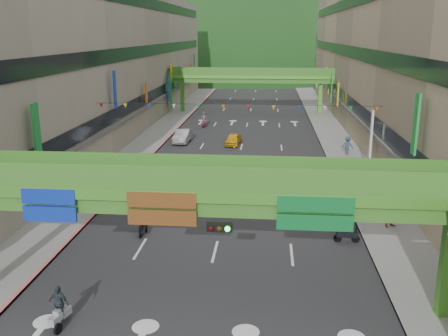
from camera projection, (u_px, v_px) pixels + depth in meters
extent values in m
cube|color=#28282B|center=(246.00, 130.00, 65.89)|extent=(18.00, 140.00, 0.02)
cube|color=gray|center=(164.00, 128.00, 66.83)|extent=(4.00, 140.00, 0.15)
cube|color=gray|center=(330.00, 131.00, 64.93)|extent=(4.00, 140.00, 0.15)
cube|color=#CC5959|center=(178.00, 128.00, 66.66)|extent=(0.20, 140.00, 0.18)
cube|color=gray|center=(315.00, 131.00, 65.09)|extent=(0.20, 140.00, 0.18)
cube|color=#9E937F|center=(101.00, 56.00, 65.04)|extent=(12.00, 95.00, 19.00)
cube|color=black|center=(148.00, 97.00, 65.91)|extent=(0.08, 90.25, 1.40)
cube|color=black|center=(146.00, 51.00, 64.34)|extent=(0.08, 90.25, 1.40)
cube|color=black|center=(144.00, 2.00, 62.76)|extent=(0.08, 90.25, 1.40)
cube|color=gray|center=(400.00, 57.00, 61.76)|extent=(12.00, 95.00, 19.00)
cube|color=black|center=(347.00, 100.00, 63.67)|extent=(0.08, 90.25, 1.40)
cube|color=black|center=(350.00, 52.00, 62.10)|extent=(0.08, 90.25, 1.40)
cube|color=black|center=(354.00, 1.00, 60.52)|extent=(0.08, 90.25, 1.40)
cube|color=#4C9E2D|center=(200.00, 190.00, 22.10)|extent=(28.00, 2.20, 0.50)
cube|color=#387223|center=(200.00, 203.00, 22.26)|extent=(28.00, 1.76, 0.70)
cube|color=#4C9E2D|center=(447.00, 269.00, 22.03)|extent=(0.60, 0.60, 4.80)
cube|color=#387223|center=(196.00, 179.00, 20.89)|extent=(28.00, 0.12, 1.10)
cube|color=#387223|center=(203.00, 166.00, 22.89)|extent=(28.00, 0.12, 1.10)
cube|color=navy|center=(49.00, 206.00, 21.78)|extent=(2.40, 0.12, 1.50)
cube|color=#593314|center=(162.00, 210.00, 21.35)|extent=(3.00, 0.12, 1.50)
cube|color=#0C5926|center=(315.00, 215.00, 20.79)|extent=(3.20, 0.12, 1.50)
cube|color=black|center=(220.00, 227.00, 21.16)|extent=(1.10, 0.28, 0.35)
cube|color=#4C9E2D|center=(251.00, 77.00, 78.80)|extent=(28.00, 2.20, 0.50)
cube|color=#387223|center=(251.00, 80.00, 78.96)|extent=(28.00, 1.76, 0.70)
cube|color=#4C9E2D|center=(182.00, 97.00, 80.63)|extent=(0.60, 0.60, 4.80)
cube|color=#4C9E2D|center=(320.00, 99.00, 78.73)|extent=(0.60, 0.60, 4.80)
cube|color=#387223|center=(250.00, 72.00, 77.59)|extent=(28.00, 0.12, 1.10)
cube|color=#387223|center=(251.00, 71.00, 79.59)|extent=(28.00, 0.12, 1.10)
ellipsoid|color=#1C4419|center=(218.00, 70.00, 172.90)|extent=(168.00, 140.00, 112.00)
ellipsoid|color=#1C4419|center=(328.00, 67.00, 188.67)|extent=(208.00, 176.00, 128.00)
cylinder|color=black|center=(236.00, 105.00, 45.05)|extent=(26.00, 0.03, 0.03)
cone|color=red|center=(101.00, 106.00, 46.19)|extent=(0.36, 0.36, 0.40)
cone|color=gold|center=(125.00, 106.00, 46.00)|extent=(0.36, 0.36, 0.40)
cone|color=#193FB2|center=(150.00, 106.00, 45.80)|extent=(0.36, 0.36, 0.40)
cone|color=silver|center=(174.00, 106.00, 45.61)|extent=(0.36, 0.36, 0.40)
cone|color=#198C33|center=(199.00, 107.00, 45.41)|extent=(0.36, 0.36, 0.40)
cone|color=orange|center=(223.00, 107.00, 45.21)|extent=(0.36, 0.36, 0.40)
cone|color=red|center=(248.00, 107.00, 45.02)|extent=(0.36, 0.36, 0.40)
cone|color=gold|center=(274.00, 108.00, 44.82)|extent=(0.36, 0.36, 0.40)
cone|color=#193FB2|center=(299.00, 108.00, 44.62)|extent=(0.36, 0.36, 0.40)
cone|color=silver|center=(325.00, 108.00, 44.43)|extent=(0.36, 0.36, 0.40)
cone|color=#198C33|center=(351.00, 109.00, 44.23)|extent=(0.36, 0.36, 0.40)
cone|color=orange|center=(377.00, 109.00, 44.03)|extent=(0.36, 0.36, 0.40)
cube|color=black|center=(143.00, 227.00, 31.73)|extent=(0.52, 1.33, 0.35)
cube|color=black|center=(143.00, 223.00, 31.67)|extent=(0.37, 0.58, 0.18)
cube|color=black|center=(146.00, 216.00, 32.12)|extent=(0.55, 0.13, 0.06)
cylinder|color=black|center=(146.00, 228.00, 32.33)|extent=(0.16, 0.51, 0.50)
cylinder|color=black|center=(140.00, 234.00, 31.30)|extent=(0.16, 0.51, 0.50)
imported|color=#475863|center=(143.00, 218.00, 31.57)|extent=(0.63, 0.46, 1.62)
cube|color=black|center=(260.00, 181.00, 41.55)|extent=(0.64, 1.35, 0.35)
cube|color=black|center=(260.00, 178.00, 41.49)|extent=(0.42, 0.60, 0.18)
cube|color=black|center=(262.00, 173.00, 41.93)|extent=(0.55, 0.18, 0.06)
cylinder|color=black|center=(261.00, 182.00, 42.14)|extent=(0.21, 0.51, 0.50)
cylinder|color=black|center=(258.00, 186.00, 41.13)|extent=(0.21, 0.51, 0.50)
imported|color=brown|center=(260.00, 174.00, 41.39)|extent=(0.91, 0.78, 1.62)
cube|color=gray|center=(60.00, 316.00, 21.75)|extent=(0.64, 1.35, 0.35)
cube|color=gray|center=(59.00, 311.00, 21.68)|extent=(0.42, 0.60, 0.18)
cube|color=gray|center=(61.00, 299.00, 22.14)|extent=(0.55, 0.18, 0.06)
cylinder|color=black|center=(63.00, 315.00, 22.35)|extent=(0.21, 0.51, 0.50)
cylinder|color=black|center=(58.00, 329.00, 21.30)|extent=(0.21, 0.51, 0.50)
imported|color=#222B31|center=(59.00, 303.00, 21.58)|extent=(1.04, 0.61, 1.65)
cube|color=maroon|center=(204.00, 123.00, 67.85)|extent=(0.48, 1.33, 0.35)
cube|color=maroon|center=(204.00, 121.00, 67.78)|extent=(0.35, 0.58, 0.18)
cube|color=maroon|center=(205.00, 119.00, 68.24)|extent=(0.55, 0.12, 0.06)
cylinder|color=black|center=(205.00, 125.00, 68.45)|extent=(0.15, 0.51, 0.50)
cylinder|color=black|center=(203.00, 126.00, 67.41)|extent=(0.15, 0.51, 0.50)
imported|color=#4A4851|center=(204.00, 118.00, 67.67)|extent=(0.93, 0.66, 1.80)
cube|color=black|center=(347.00, 234.00, 30.56)|extent=(1.31, 0.39, 0.35)
cube|color=black|center=(347.00, 230.00, 30.49)|extent=(0.56, 0.31, 0.18)
cube|color=black|center=(357.00, 227.00, 30.39)|extent=(0.08, 0.55, 0.06)
cylinder|color=black|center=(356.00, 239.00, 30.60)|extent=(0.50, 0.11, 0.50)
cylinder|color=black|center=(338.00, 238.00, 30.67)|extent=(0.50, 0.11, 0.50)
cube|color=black|center=(342.00, 221.00, 32.67)|extent=(1.31, 0.39, 0.35)
cube|color=black|center=(342.00, 217.00, 32.61)|extent=(0.56, 0.31, 0.18)
cube|color=black|center=(351.00, 214.00, 32.51)|extent=(0.08, 0.55, 0.06)
cylinder|color=black|center=(350.00, 225.00, 32.72)|extent=(0.50, 0.11, 0.50)
cylinder|color=black|center=(333.00, 225.00, 32.78)|extent=(0.50, 0.11, 0.50)
cube|color=black|center=(338.00, 210.00, 34.79)|extent=(1.31, 0.39, 0.35)
cube|color=black|center=(338.00, 206.00, 34.72)|extent=(0.56, 0.31, 0.18)
cube|color=black|center=(346.00, 203.00, 34.62)|extent=(0.08, 0.55, 0.06)
cylinder|color=black|center=(345.00, 214.00, 34.83)|extent=(0.50, 0.11, 0.50)
cylinder|color=black|center=(329.00, 213.00, 34.90)|extent=(0.50, 0.11, 0.50)
cube|color=black|center=(334.00, 199.00, 36.90)|extent=(1.31, 0.39, 0.35)
cube|color=black|center=(334.00, 196.00, 36.84)|extent=(0.56, 0.31, 0.18)
cube|color=black|center=(342.00, 193.00, 36.74)|extent=(0.08, 0.55, 0.06)
cylinder|color=black|center=(341.00, 203.00, 36.95)|extent=(0.50, 0.11, 0.50)
cylinder|color=black|center=(326.00, 203.00, 37.01)|extent=(0.50, 0.11, 0.50)
cube|color=black|center=(330.00, 190.00, 39.02)|extent=(1.31, 0.39, 0.35)
cube|color=black|center=(330.00, 187.00, 38.95)|extent=(0.56, 0.31, 0.18)
cube|color=black|center=(338.00, 184.00, 38.85)|extent=(0.08, 0.55, 0.06)
cylinder|color=black|center=(337.00, 194.00, 39.06)|extent=(0.50, 0.11, 0.50)
cylinder|color=black|center=(323.00, 194.00, 39.13)|extent=(0.50, 0.11, 0.50)
imported|color=#B6B4BD|center=(183.00, 136.00, 58.40)|extent=(1.76, 4.69, 1.53)
imported|color=gold|center=(233.00, 139.00, 57.14)|extent=(1.90, 3.95, 1.30)
imported|color=#9F3013|center=(393.00, 215.00, 32.61)|extent=(1.14, 1.05, 1.89)
imported|color=black|center=(357.00, 190.00, 37.76)|extent=(1.11, 0.51, 1.86)
imported|color=#283A4E|center=(347.00, 147.00, 52.06)|extent=(1.02, 0.82, 1.89)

